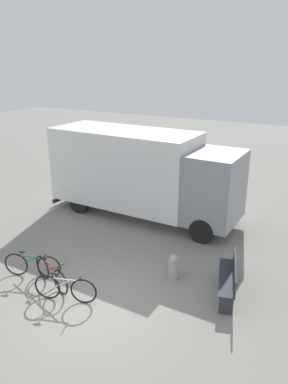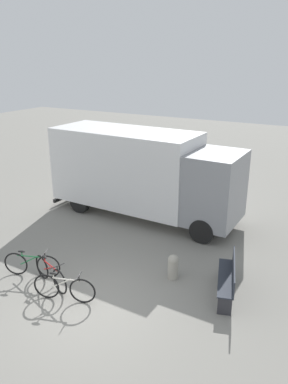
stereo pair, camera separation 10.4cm
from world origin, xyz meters
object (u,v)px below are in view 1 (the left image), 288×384
object	(u,v)px
bicycle_middle	(51,274)
bicycle_far	(65,288)
delivery_truck	(141,171)
bollard_near_bench	(174,266)
park_bench	(230,276)
bicycle_near	(32,265)

from	to	relation	value
bicycle_middle	bicycle_far	bearing A→B (deg)	-4.96
delivery_truck	bollard_near_bench	world-z (taller)	delivery_truck
delivery_truck	park_bench	bearing A→B (deg)	-35.99
park_bench	bicycle_middle	world-z (taller)	park_bench
park_bench	bicycle_near	distance (m)	5.46
bicycle_far	park_bench	bearing A→B (deg)	15.45
bicycle_near	bicycle_far	bearing A→B (deg)	-36.09
bicycle_near	delivery_truck	bearing A→B (deg)	64.13
bicycle_near	park_bench	bearing A→B (deg)	-0.22
park_bench	bicycle_near	size ratio (longest dim) A/B	1.21
bicycle_far	bollard_near_bench	xyz separation A→B (m)	(1.99, 2.28, 0.02)
park_bench	delivery_truck	bearing A→B (deg)	36.08
bicycle_near	bollard_near_bench	size ratio (longest dim) A/B	2.17
delivery_truck	bicycle_middle	xyz separation A→B (m)	(0.24, -5.47, -1.43)
delivery_truck	bicycle_middle	world-z (taller)	delivery_truck
bicycle_near	bollard_near_bench	xyz separation A→B (m)	(3.55, 1.84, 0.02)
delivery_truck	bicycle_far	world-z (taller)	delivery_truck
bollard_near_bench	bicycle_near	bearing A→B (deg)	-152.60
park_bench	bollard_near_bench	world-z (taller)	park_bench
bicycle_middle	bollard_near_bench	bearing A→B (deg)	54.15
delivery_truck	bicycle_near	size ratio (longest dim) A/B	4.74
bicycle_near	bicycle_far	size ratio (longest dim) A/B	0.98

